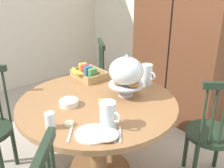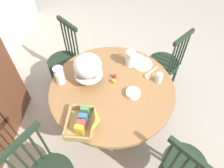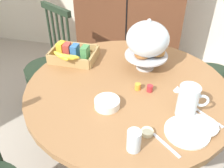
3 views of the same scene
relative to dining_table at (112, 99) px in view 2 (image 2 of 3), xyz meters
The scene contains 19 objects.
ground_plane 0.54m from the dining_table, 48.94° to the right, with size 10.00×10.00×0.00m, color #A89E8E.
dining_table is the anchor object (origin of this frame).
windsor_chair_by_cabinet 0.92m from the dining_table, 132.28° to the right, with size 0.47×0.47×0.97m.
windsor_chair_facing_door 0.92m from the dining_table, 43.28° to the right, with size 0.47×0.47×0.97m.
windsor_chair_far_side 0.92m from the dining_table, 46.71° to the left, with size 0.47×0.47×0.97m.
pastry_stand_with_dome 0.47m from the dining_table, 72.98° to the left, with size 0.28×0.28×0.34m.
orange_juice_pitcher 0.60m from the dining_table, 86.10° to the left, with size 0.18×0.10×0.19m.
milk_pitcher 0.47m from the dining_table, 26.61° to the right, with size 0.19×0.10×0.18m.
cereal_basket 0.55m from the dining_table, 153.97° to the left, with size 0.32×0.30×0.12m.
china_plate_large 0.51m from the dining_table, 41.00° to the right, with size 0.22×0.22×0.01m, color white.
china_plate_small 0.54m from the dining_table, 30.84° to the right, with size 0.15×0.15×0.01m, color white.
cereal_bowl 0.32m from the dining_table, 110.35° to the right, with size 0.14×0.14×0.04m, color white.
drinking_glass 0.54m from the dining_table, 76.42° to the right, with size 0.06×0.06×0.11m, color silver.
butter_dish 0.45m from the dining_table, 65.72° to the right, with size 0.06×0.06×0.02m, color beige.
jam_jar_strawberry 0.26m from the dining_table, ahead, with size 0.04×0.04×0.04m, color #B7282D.
jam_jar_apricot 0.23m from the dining_table, 14.50° to the right, with size 0.04×0.04×0.04m, color orange.
table_knife 0.52m from the dining_table, 24.06° to the right, with size 0.17×0.01×0.01m, color silver.
dinner_fork 0.53m from the dining_table, 20.71° to the right, with size 0.17×0.01×0.01m, color silver.
soup_spoon 0.52m from the dining_table, 57.94° to the right, with size 0.17×0.01×0.01m, color silver.
Camera 2 is at (-1.35, -0.03, 2.33)m, focal length 33.30 mm.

